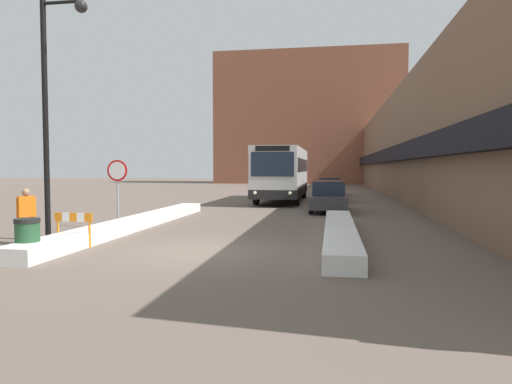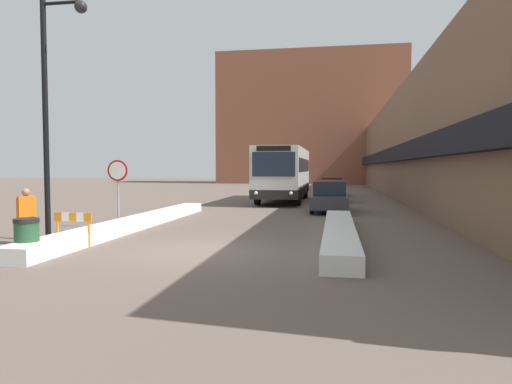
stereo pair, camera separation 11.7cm
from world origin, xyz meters
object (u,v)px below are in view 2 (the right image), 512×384
object	(u,v)px
street_lamp	(53,94)
pedestrian	(26,211)
parked_car_middle	(331,191)
parked_car_back	(332,187)
trash_bin	(27,238)
parked_car_front	(330,196)
construction_barricade	(73,223)
stop_sign	(118,179)
city_bus	(284,173)

from	to	relation	value
street_lamp	pedestrian	distance (m)	3.48
parked_car_middle	parked_car_back	bearing A→B (deg)	90.00
street_lamp	pedestrian	world-z (taller)	street_lamp
parked_car_middle	trash_bin	world-z (taller)	parked_car_middle
parked_car_front	construction_barricade	xyz separation A→B (m)	(-6.81, -11.57, -0.08)
stop_sign	parked_car_front	bearing A→B (deg)	45.94
city_bus	parked_car_back	distance (m)	7.30
construction_barricade	trash_bin	bearing A→B (deg)	-99.09
pedestrian	trash_bin	size ratio (longest dim) A/B	1.67
street_lamp	construction_barricade	world-z (taller)	street_lamp
parked_car_front	parked_car_middle	distance (m)	7.13
parked_car_middle	parked_car_front	bearing A→B (deg)	-90.00
pedestrian	city_bus	bearing A→B (deg)	23.08
parked_car_front	trash_bin	xyz separation A→B (m)	(-7.06, -13.14, -0.27)
parked_car_middle	pedestrian	bearing A→B (deg)	-114.18
parked_car_back	trash_bin	xyz separation A→B (m)	(-7.06, -26.21, -0.23)
parked_car_front	parked_car_back	bearing A→B (deg)	90.00
parked_car_back	trash_bin	distance (m)	27.15
parked_car_middle	trash_bin	distance (m)	21.46
city_bus	construction_barricade	distance (m)	18.52
trash_bin	parked_car_back	bearing A→B (deg)	74.92
stop_sign	construction_barricade	bearing A→B (deg)	-80.89
street_lamp	construction_barricade	bearing A→B (deg)	-38.71
parked_car_front	stop_sign	bearing A→B (deg)	-134.06
street_lamp	parked_car_middle	bearing A→B (deg)	66.05
city_bus	stop_sign	world-z (taller)	city_bus
construction_barricade	pedestrian	bearing A→B (deg)	174.71
parked_car_back	stop_sign	distance (m)	22.08
parked_car_middle	street_lamp	size ratio (longest dim) A/B	0.64
city_bus	parked_car_back	bearing A→B (deg)	65.31
parked_car_front	street_lamp	xyz separation A→B (m)	(-7.91, -10.68, 3.58)
parked_car_front	trash_bin	size ratio (longest dim) A/B	4.86
stop_sign	pedestrian	size ratio (longest dim) A/B	1.54
trash_bin	parked_car_middle	bearing A→B (deg)	70.79
parked_car_middle	parked_car_back	size ratio (longest dim) A/B	0.99
city_bus	street_lamp	size ratio (longest dim) A/B	1.47
parked_car_middle	street_lamp	distance (m)	19.83
parked_car_middle	stop_sign	xyz separation A→B (m)	(-7.43, -14.81, 1.09)
pedestrian	construction_barricade	world-z (taller)	pedestrian
street_lamp	parked_car_back	bearing A→B (deg)	71.58
parked_car_front	construction_barricade	distance (m)	13.42
city_bus	trash_bin	world-z (taller)	city_bus
trash_bin	parked_car_front	bearing A→B (deg)	61.74
pedestrian	parked_car_back	bearing A→B (deg)	20.80
parked_car_middle	city_bus	bearing A→B (deg)	-168.65
parked_car_front	parked_car_back	xyz separation A→B (m)	(-0.00, 13.08, -0.04)
parked_car_back	construction_barricade	world-z (taller)	parked_car_back
parked_car_back	parked_car_middle	bearing A→B (deg)	-90.00
city_bus	pedestrian	bearing A→B (deg)	-106.50
parked_car_back	street_lamp	xyz separation A→B (m)	(-7.91, -23.76, 3.62)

